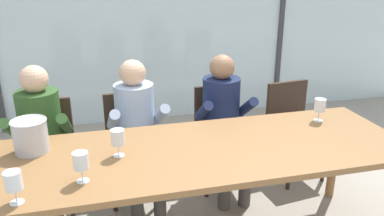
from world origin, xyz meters
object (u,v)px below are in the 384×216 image
Objects in this scene: wine_glass_near_bucket at (118,138)px; dining_table at (205,158)px; chair_center at (220,128)px; person_pale_blue_shirt at (137,124)px; ice_bucket_primary at (30,135)px; wine_glass_by_right_taster at (13,181)px; chair_near_curtain at (46,146)px; chair_left_of_center at (131,137)px; person_navy_polo at (224,116)px; person_olive_shirt at (40,134)px; wine_glass_center_pour at (81,162)px; wine_glass_by_left_taster at (320,105)px; chair_right_of_center at (291,122)px.

dining_table is at bearing -3.05° from wine_glass_near_bucket.
person_pale_blue_shirt is (-0.75, -0.15, 0.17)m from chair_center.
ice_bucket_primary is 0.58m from wine_glass_by_right_taster.
chair_near_curtain is 0.69m from chair_left_of_center.
person_navy_polo is 1.18m from wine_glass_near_bucket.
person_olive_shirt is 1.11m from wine_glass_by_right_taster.
wine_glass_center_pour is at bearing -163.35° from dining_table.
chair_near_curtain and chair_left_of_center have the same top height.
wine_glass_by_left_taster is 1.00× the size of wine_glass_center_pour.
wine_glass_by_left_taster is 1.00× the size of wine_glass_by_right_taster.
wine_glass_center_pour is at bearing -164.80° from wine_glass_by_left_taster.
wine_glass_center_pour reaches higher than chair_right_of_center.
chair_near_curtain is at bearing 87.23° from person_olive_shirt.
chair_left_of_center is at bearing 71.93° from wine_glass_center_pour.
dining_table is 0.58m from wine_glass_near_bucket.
person_olive_shirt and person_pale_blue_shirt have the same top height.
chair_near_curtain is 0.73× the size of person_pale_blue_shirt.
wine_glass_by_left_taster is at bearing 0.42° from ice_bucket_primary.
person_navy_polo is 1.54m from ice_bucket_primary.
person_pale_blue_shirt is 0.73m from person_navy_polo.
dining_table is at bearing -66.53° from chair_left_of_center.
person_olive_shirt reaches higher than chair_right_of_center.
wine_glass_by_right_taster is (-1.46, -1.24, 0.39)m from chair_center.
person_olive_shirt is 0.73m from person_pale_blue_shirt.
person_olive_shirt reaches higher than ice_bucket_primary.
person_olive_shirt is at bearing 92.73° from ice_bucket_primary.
person_olive_shirt is at bearing 179.90° from person_navy_polo.
chair_left_of_center is 5.03× the size of wine_glass_center_pour.
dining_table is at bearing -117.18° from person_navy_polo.
person_pale_blue_shirt is (-0.36, 0.73, -0.02)m from dining_table.
wine_glass_center_pour is at bearing -69.58° from chair_near_curtain.
person_navy_polo is 5.47× the size of ice_bucket_primary.
chair_near_curtain is at bearing 122.32° from wine_glass_near_bucket.
wine_glass_by_left_taster reaches higher than chair_left_of_center.
chair_center is 1.00× the size of chair_right_of_center.
chair_near_curtain is 0.76m from person_pale_blue_shirt.
dining_table is 3.05× the size of chair_center.
wine_glass_by_right_taster is at bearing -157.46° from wine_glass_center_pour.
chair_near_curtain is 1.08m from wine_glass_near_bucket.
wine_glass_near_bucket is at bearing -172.05° from wine_glass_by_left_taster.
ice_bucket_primary is at bearing -160.81° from person_navy_polo.
wine_glass_by_right_taster reaches higher than chair_near_curtain.
ice_bucket_primary is at bearing -149.08° from person_pale_blue_shirt.
person_olive_shirt reaches higher than chair_center.
person_olive_shirt reaches higher than wine_glass_near_bucket.
person_pale_blue_shirt is at bearing -7.58° from chair_near_curtain.
person_pale_blue_shirt is at bearing 179.89° from person_navy_polo.
wine_glass_by_left_taster is (2.05, -0.49, 0.22)m from person_olive_shirt.
ice_bucket_primary reaches higher than chair_center.
wine_glass_near_bucket reaches higher than chair_near_curtain.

